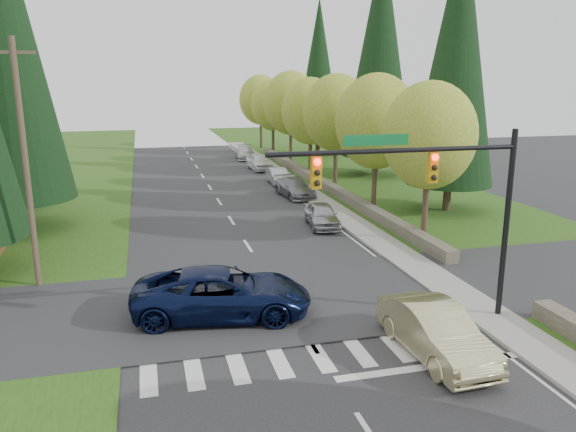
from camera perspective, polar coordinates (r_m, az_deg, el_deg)
name	(u,v)px	position (r m, az deg, el deg)	size (l,w,h in m)	color
ground	(358,415)	(15.46, 7.10, -19.44)	(120.00, 120.00, 0.00)	#28282B
grass_east	(432,211)	(37.61, 14.44, 0.46)	(14.00, 110.00, 0.06)	#2E4A13
cross_street	(283,300)	(22.23, -0.53, -8.51)	(120.00, 8.00, 0.10)	#28282B
sidewalk_east	(333,209)	(36.93, 4.61, 0.68)	(1.80, 80.00, 0.13)	gray
curb_east	(321,210)	(36.66, 3.36, 0.60)	(0.20, 80.00, 0.13)	gray
stone_wall_north	(321,183)	(44.83, 3.35, 3.42)	(0.70, 40.00, 0.70)	#4C4438
traffic_signal	(436,186)	(19.22, 14.80, 2.98)	(8.70, 0.37, 6.80)	black
utility_pole	(26,164)	(24.60, -25.10, 4.81)	(1.60, 0.24, 10.00)	#473828
decid_tree_0	(429,136)	(29.70, 14.17, 7.92)	(4.80, 4.80, 8.37)	#38281C
decid_tree_1	(377,122)	(36.00, 8.98, 9.46)	(5.20, 5.20, 8.80)	#38281C
decid_tree_2	(336,113)	(42.43, 4.95, 10.39)	(5.00, 5.00, 8.82)	#38281C
decid_tree_3	(311,111)	(49.12, 2.30, 10.59)	(5.00, 5.00, 8.55)	#38281C
decid_tree_4	(291,103)	(55.85, 0.30, 11.40)	(5.40, 5.40, 9.18)	#38281C
decid_tree_5	(273,105)	(62.62, -1.55, 11.18)	(4.80, 4.80, 8.30)	#38281C
decid_tree_6	(261,100)	(69.46, -2.80, 11.71)	(5.20, 5.20, 8.86)	#38281C
conifer_e_a	(457,55)	(37.17, 16.77, 15.35)	(5.44, 5.44, 17.80)	#38281C
conifer_e_b	(380,49)	(50.15, 9.34, 16.36)	(6.12, 6.12, 19.80)	#38281C
conifer_e_c	(319,70)	(62.88, 3.14, 14.60)	(5.10, 5.10, 16.80)	#38281C
sedan_champagne	(436,331)	(18.34, 14.76, -11.27)	(1.72, 4.93, 1.62)	#C5BB83
suv_navy	(222,293)	(20.60, -6.69, -7.80)	(2.95, 6.40, 1.78)	#0A1334
parked_car_a	(322,215)	(32.71, 3.49, 0.10)	(1.63, 4.06, 1.38)	#A9A9AE
parked_car_b	(295,188)	(40.92, 0.71, 2.91)	(1.91, 4.69, 1.36)	gray
parked_car_c	(278,176)	(45.97, -1.02, 4.06)	(1.35, 3.87, 1.27)	#AFAEB3
parked_car_d	(259,162)	(53.19, -2.92, 5.53)	(1.82, 4.51, 1.54)	white
parked_car_e	(245,153)	(60.38, -4.35, 6.43)	(1.93, 4.75, 1.38)	silver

